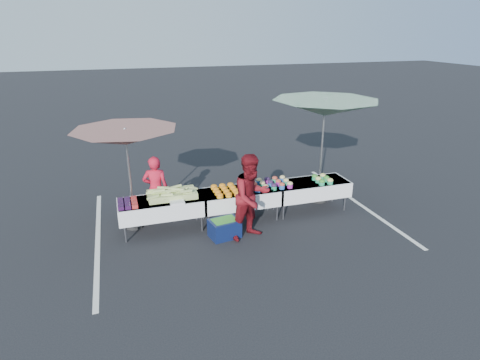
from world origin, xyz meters
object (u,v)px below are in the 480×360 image
object	(u,v)px
vendor	(156,189)
customer	(251,197)
table_left	(162,207)
umbrella_left	(126,138)
table_center	(240,197)
storage_bin	(224,228)
umbrella_right	(325,109)
table_right	(310,188)

from	to	relation	value
vendor	customer	bearing A→B (deg)	154.91
table_left	umbrella_left	xyz separation A→B (m)	(-0.60, 0.40, 1.50)
table_left	table_center	size ratio (longest dim) A/B	1.00
umbrella_left	storage_bin	xyz separation A→B (m)	(1.83, -1.09, -1.87)
storage_bin	umbrella_left	bearing A→B (deg)	138.88
table_left	vendor	xyz separation A→B (m)	(-0.05, 0.55, 0.20)
table_left	vendor	bearing A→B (deg)	95.10
table_left	umbrella_left	bearing A→B (deg)	146.30
customer	umbrella_right	distance (m)	3.08
vendor	umbrella_right	distance (m)	4.47
table_left	umbrella_right	world-z (taller)	umbrella_right
table_right	umbrella_left	xyz separation A→B (m)	(-4.20, 0.40, 1.50)
table_left	vendor	size ratio (longest dim) A/B	1.18
table_center	table_left	bearing A→B (deg)	180.00
table_left	storage_bin	distance (m)	1.46
table_left	customer	distance (m)	2.01
umbrella_right	umbrella_left	bearing A→B (deg)	-178.96
umbrella_left	storage_bin	size ratio (longest dim) A/B	3.80
storage_bin	customer	bearing A→B (deg)	-27.00
vendor	customer	xyz separation A→B (m)	(1.83, -1.41, 0.14)
table_left	table_right	xyz separation A→B (m)	(3.60, 0.00, 0.00)
umbrella_right	vendor	bearing A→B (deg)	179.12
table_right	storage_bin	world-z (taller)	table_right
table_left	table_right	world-z (taller)	same
customer	table_right	bearing A→B (deg)	7.53
table_center	umbrella_left	size ratio (longest dim) A/B	0.70
table_center	storage_bin	xyz separation A→B (m)	(-0.57, -0.69, -0.37)
table_right	umbrella_left	distance (m)	4.48
umbrella_left	umbrella_right	world-z (taller)	umbrella_right
table_right	umbrella_left	bearing A→B (deg)	174.56
table_center	vendor	world-z (taller)	vendor
table_left	table_center	xyz separation A→B (m)	(1.80, 0.00, 0.00)
customer	umbrella_left	distance (m)	2.93
table_center	umbrella_left	distance (m)	2.86
table_left	customer	xyz separation A→B (m)	(1.78, -0.86, 0.35)
customer	umbrella_left	world-z (taller)	umbrella_left
table_center	table_right	world-z (taller)	same
table_center	umbrella_right	xyz separation A→B (m)	(2.32, 0.49, 1.83)
table_center	umbrella_left	xyz separation A→B (m)	(-2.40, 0.40, 1.50)
umbrella_right	storage_bin	size ratio (longest dim) A/B	4.52
vendor	umbrella_left	xyz separation A→B (m)	(-0.55, -0.15, 1.30)
table_right	umbrella_right	bearing A→B (deg)	43.24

